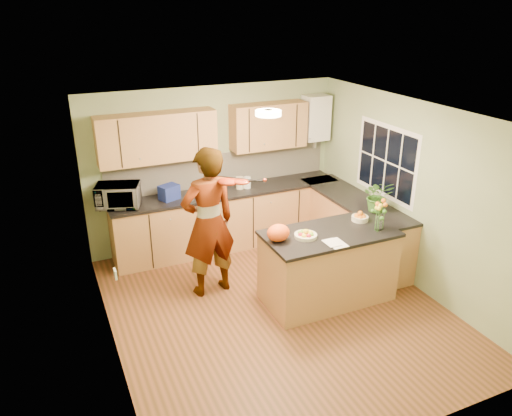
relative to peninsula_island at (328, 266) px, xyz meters
name	(u,v)px	position (x,y,z in m)	size (l,w,h in m)	color
floor	(276,309)	(-0.72, 0.03, -0.48)	(4.50, 4.50, 0.00)	#563618
ceiling	(280,115)	(-0.72, 0.03, 2.02)	(4.00, 4.50, 0.02)	white
wall_back	(214,166)	(-0.72, 2.28, 0.77)	(4.00, 0.02, 2.50)	gray
wall_front	(402,323)	(-0.72, -2.22, 0.77)	(4.00, 0.02, 2.50)	gray
wall_left	(105,252)	(-2.72, 0.03, 0.77)	(0.02, 4.50, 2.50)	gray
wall_right	(412,195)	(1.28, 0.03, 0.77)	(0.02, 4.50, 2.50)	gray
back_counter	(228,218)	(-0.62, 1.98, -0.01)	(3.64, 0.62, 0.94)	#B57848
right_counter	(353,227)	(0.98, 0.88, -0.01)	(0.62, 2.24, 0.94)	#B57848
splashback	(221,169)	(-0.62, 2.27, 0.72)	(3.60, 0.02, 0.52)	beige
upper_cabinets	(206,132)	(-0.89, 2.11, 1.37)	(3.20, 0.34, 0.70)	#B57848
boiler	(316,118)	(0.98, 2.12, 1.41)	(0.40, 0.30, 0.86)	white
window_right	(386,161)	(1.28, 0.63, 1.07)	(0.01, 1.30, 1.05)	white
light_switch	(115,274)	(-2.70, -0.57, 0.82)	(0.02, 0.09, 0.09)	white
ceiling_lamp	(268,113)	(-0.72, 0.33, 1.98)	(0.30, 0.30, 0.07)	#FFEABF
peninsula_island	(328,266)	(0.00, 0.00, 0.00)	(1.68, 0.86, 0.96)	#B57848
fruit_dish	(306,234)	(-0.35, 0.00, 0.52)	(0.28, 0.28, 0.10)	beige
orange_bowl	(360,217)	(0.55, 0.15, 0.53)	(0.22, 0.22, 0.13)	beige
flower_vase	(380,208)	(0.60, -0.18, 0.77)	(0.24, 0.24, 0.44)	silver
orange_bag	(278,233)	(-0.70, 0.05, 0.59)	(0.28, 0.24, 0.21)	#F85014
papers	(336,243)	(-0.10, -0.30, 0.49)	(0.20, 0.27, 0.01)	white
violinist	(208,223)	(-1.33, 0.80, 0.53)	(0.73, 0.48, 2.02)	tan
violin	(228,182)	(-1.13, 0.58, 1.13)	(0.62, 0.25, 0.12)	#541305
microwave	(118,196)	(-2.26, 2.00, 0.62)	(0.60, 0.40, 0.33)	white
blue_box	(169,192)	(-1.53, 1.98, 0.57)	(0.27, 0.20, 0.22)	navy
kettle	(216,184)	(-0.79, 2.00, 0.58)	(0.16, 0.16, 0.29)	silver
jar_cream	(240,183)	(-0.41, 1.98, 0.55)	(0.12, 0.12, 0.19)	beige
jar_white	(247,183)	(-0.30, 1.96, 0.55)	(0.11, 0.11, 0.18)	white
potted_plant	(378,196)	(0.98, 0.37, 0.68)	(0.41, 0.35, 0.45)	#3A7025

